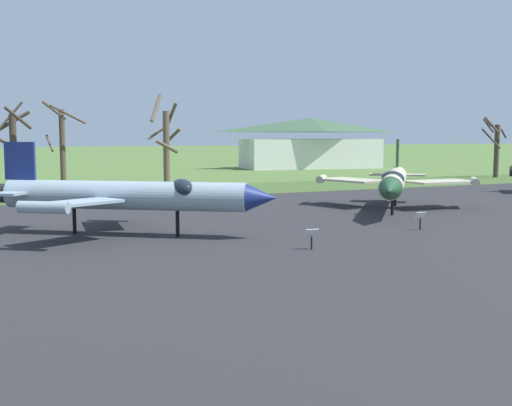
{
  "coord_description": "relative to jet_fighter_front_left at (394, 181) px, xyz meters",
  "views": [
    {
      "loc": [
        -18.22,
        -10.13,
        5.11
      ],
      "look_at": [
        -5.01,
        18.38,
        1.75
      ],
      "focal_mm": 44.16,
      "sensor_mm": 36.0,
      "label": 1
    }
  ],
  "objects": [
    {
      "name": "jet_fighter_front_right",
      "position": [
        -18.82,
        -2.93,
        0.05
      ],
      "size": [
        13.11,
        10.95,
        4.8
      ],
      "color": "#8EA3B2",
      "rests_on": "ground"
    },
    {
      "name": "info_placard_front_right",
      "position": [
        -12.38,
        -10.4,
        -1.44
      ],
      "size": [
        0.64,
        0.41,
        0.99
      ],
      "color": "black",
      "rests_on": "ground"
    },
    {
      "name": "visitor_building",
      "position": [
        23.69,
        52.9,
        1.78
      ],
      "size": [
        23.37,
        12.7,
        7.92
      ],
      "color": "silver",
      "rests_on": "ground"
    },
    {
      "name": "bare_tree_far_left",
      "position": [
        -22.58,
        21.51,
        2.06
      ],
      "size": [
        3.38,
        3.49,
        8.0
      ],
      "color": "#42382D",
      "rests_on": "ground"
    },
    {
      "name": "info_placard_front_left",
      "position": [
        -4.14,
        -7.78,
        -1.42
      ],
      "size": [
        0.62,
        0.25,
        1.03
      ],
      "color": "black",
      "rests_on": "ground"
    },
    {
      "name": "jet_fighter_front_left",
      "position": [
        0.0,
        0.0,
        0.0
      ],
      "size": [
        12.45,
        13.24,
        4.86
      ],
      "color": "#B7B293",
      "rests_on": "ground"
    },
    {
      "name": "bare_tree_right_of_center",
      "position": [
        32.38,
        22.82,
        1.77
      ],
      "size": [
        2.73,
        3.18,
        7.42
      ],
      "color": "#42382D",
      "rests_on": "ground"
    },
    {
      "name": "bare_tree_center",
      "position": [
        -8.51,
        24.62,
        2.38
      ],
      "size": [
        3.03,
        3.07,
        9.22
      ],
      "color": "brown",
      "rests_on": "ground"
    },
    {
      "name": "asphalt_apron",
      "position": [
        -8.08,
        -9.66,
        -2.06
      ],
      "size": [
        92.29,
        49.13,
        0.05
      ],
      "primitive_type": "cube",
      "color": "#28282B",
      "rests_on": "ground"
    },
    {
      "name": "grass_verge_strip",
      "position": [
        -8.08,
        20.91,
        -2.05
      ],
      "size": [
        152.29,
        12.0,
        0.06
      ],
      "primitive_type": "cube",
      "color": "#3E5828",
      "rests_on": "ground"
    },
    {
      "name": "bare_tree_left_of_center",
      "position": [
        -18.52,
        22.72,
        2.07
      ],
      "size": [
        3.52,
        2.98,
        8.12
      ],
      "color": "brown",
      "rests_on": "ground"
    }
  ]
}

